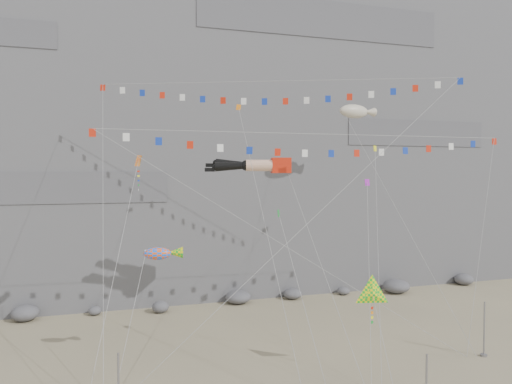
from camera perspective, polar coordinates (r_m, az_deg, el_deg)
ground at (r=37.09m, az=5.42°, el=-18.99°), size 120.00×120.00×0.00m
cliff at (r=66.24m, az=-5.64°, el=12.31°), size 80.00×28.00×50.00m
talus_boulders at (r=52.25m, az=-2.05°, el=-11.96°), size 60.00×3.00×1.20m
anchor_pole_right at (r=41.18m, az=24.63°, el=-14.05°), size 0.12×0.12×4.02m
legs_kite at (r=39.60m, az=0.16°, el=3.03°), size 7.09×14.76×18.65m
flag_banner_upper at (r=42.30m, az=2.17°, el=12.52°), size 27.66×17.38×27.61m
flag_banner_lower at (r=38.31m, az=7.15°, el=6.58°), size 32.58×5.74×19.56m
harlequin_kite at (r=35.97m, az=-13.32°, el=3.36°), size 4.59×9.87×17.20m
fish_windsock at (r=34.11m, az=-11.22°, el=-6.95°), size 4.97×6.37×10.25m
delta_kite at (r=33.68m, az=13.18°, el=-11.28°), size 2.52×5.43×7.75m
blimp_windsock at (r=49.87m, az=11.15°, el=8.99°), size 4.54×15.49×24.18m
small_kite_a at (r=41.04m, az=-1.84°, el=8.91°), size 0.97×14.38×23.28m
small_kite_b at (r=41.84m, az=12.60°, el=0.82°), size 6.22×10.97×17.18m
small_kite_c at (r=34.41m, az=2.68°, el=-2.75°), size 1.13×8.15×12.97m
small_kite_d at (r=46.88m, az=13.46°, el=4.46°), size 8.94×15.51×23.07m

